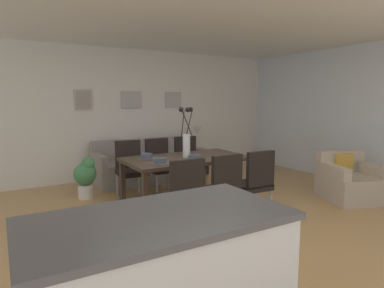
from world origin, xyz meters
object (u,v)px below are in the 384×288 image
armchair (350,182)px  dining_chair_far_left (222,186)px  framed_picture_right (173,100)px  bowl_near_left (160,160)px  sofa (148,166)px  bowl_far_left (194,157)px  table_lamp (197,132)px  side_table (197,162)px  dining_chair_mid_left (255,180)px  centerpiece_vase (186,138)px  framed_picture_left (83,100)px  dining_chair_mid_right (188,160)px  dining_chair_near_left (183,193)px  potted_plant (86,176)px  bowl_near_right (147,155)px  framed_picture_center (131,100)px  dining_chair_far_right (160,163)px  dining_table (186,162)px  dining_chair_near_right (130,166)px

armchair → dining_chair_far_left: bearing=176.9°
framed_picture_right → armchair: bearing=-66.6°
bowl_near_left → sofa: (0.68, 2.02, -0.50)m
bowl_far_left → table_lamp: bearing=57.5°
side_table → framed_picture_right: (-0.33, 0.47, 1.32)m
dining_chair_far_left → dining_chair_mid_left: 0.55m
dining_chair_far_left → centerpiece_vase: centerpiece_vase is taller
framed_picture_left → framed_picture_right: framed_picture_left is taller
dining_chair_mid_left → bowl_near_left: size_ratio=5.41×
framed_picture_left → dining_chair_mid_right: bearing=-42.4°
dining_chair_near_left → dining_chair_mid_right: size_ratio=1.00×
table_lamp → side_table: bearing=180.0°
framed_picture_right → dining_chair_mid_left: bearing=-97.4°
dining_chair_near_left → centerpiece_vase: bearing=58.5°
armchair → dining_chair_near_left: bearing=177.8°
potted_plant → table_lamp: bearing=14.5°
bowl_near_right → sofa: bearing=66.6°
side_table → dining_chair_near_left: bearing=-124.2°
dining_chair_far_left → framed_picture_center: size_ratio=2.13×
dining_chair_far_left → table_lamp: size_ratio=1.80×
bowl_near_left → bowl_near_right: (0.00, 0.45, 0.00)m
bowl_far_left → side_table: (1.29, 2.03, -0.52)m
dining_chair_far_right → centerpiece_vase: size_ratio=1.25×
dining_table → dining_chair_mid_left: bearing=-58.8°
dining_chair_far_left → potted_plant: bearing=120.2°
bowl_near_left → framed_picture_right: bearing=59.1°
dining_chair_mid_right → table_lamp: 1.23m
centerpiece_vase → table_lamp: 2.22m
armchair → bowl_near_right: bearing=156.7°
dining_chair_mid_right → framed_picture_center: framed_picture_center is taller
dining_table → dining_chair_far_left: size_ratio=1.96×
framed_picture_left → framed_picture_center: framed_picture_left is taller
dining_table → sofa: 1.84m
dining_chair_far_left → bowl_near_right: (-0.53, 1.13, 0.27)m
dining_chair_far_left → bowl_near_right: 1.28m
dining_chair_far_right → bowl_far_left: size_ratio=5.41×
potted_plant → centerpiece_vase: bearing=-43.7°
dining_chair_far_right → table_lamp: table_lamp is taller
sofa → table_lamp: size_ratio=4.07×
dining_chair_far_left → table_lamp: table_lamp is taller
framed_picture_center → table_lamp: bearing=-20.1°
dining_table → side_table: size_ratio=3.46×
table_lamp → potted_plant: table_lamp is taller
bowl_near_left → potted_plant: size_ratio=0.25×
armchair → potted_plant: bearing=148.6°
dining_chair_near_right → armchair: bearing=-33.1°
dining_chair_near_left → framed_picture_left: size_ratio=2.39×
framed_picture_left → dining_table: bearing=-67.2°
framed_picture_right → table_lamp: bearing=-54.8°
dining_chair_far_right → framed_picture_right: bearing=54.9°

